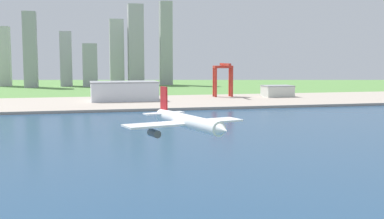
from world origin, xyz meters
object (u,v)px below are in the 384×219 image
at_px(airplane_landing, 188,122).
at_px(warehouse_annex, 277,91).
at_px(warehouse_main, 124,91).
at_px(port_crane_red, 223,73).

relative_size(airplane_landing, warehouse_annex, 1.16).
bearing_deg(warehouse_main, airplane_landing, -92.52).
height_order(port_crane_red, warehouse_main, port_crane_red).
relative_size(port_crane_red, warehouse_main, 0.55).
distance_m(airplane_landing, warehouse_main, 374.03).
relative_size(airplane_landing, warehouse_main, 0.55).
bearing_deg(warehouse_annex, airplane_landing, -116.16).
xyz_separation_m(warehouse_main, warehouse_annex, (172.12, 10.62, -3.41)).
height_order(port_crane_red, warehouse_annex, port_crane_red).
bearing_deg(port_crane_red, airplane_landing, -108.00).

